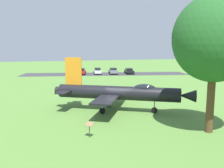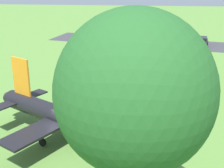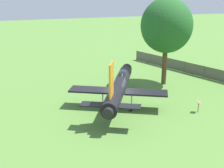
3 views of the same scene
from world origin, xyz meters
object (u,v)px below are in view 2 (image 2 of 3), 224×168
Objects in this scene: parked_car_gray at (177,39)px; parked_car_white at (154,38)px; display_jet at (72,119)px; shade_tree at (135,93)px; parked_car_red at (132,37)px; parked_car_black at (202,41)px.

parked_car_gray is 3.98m from parked_car_white.
display_jet is 10.49m from shade_tree.
display_jet is at bearing -4.49° from parked_car_gray.
shade_tree is 43.81m from parked_car_white.
parked_car_white is at bearing -85.76° from parked_car_red.
parked_car_white is at bearing -90.37° from parked_car_gray.
parked_car_gray is at bearing -91.23° from parked_car_black.
display_jet is at bearing -170.05° from parked_car_red.
shade_tree is 2.14× the size of parked_car_gray.
parked_car_black is at bearing 97.11° from display_jet.
shade_tree is 2.24× the size of parked_car_white.
parked_car_gray is 0.96× the size of parked_car_red.
parked_car_red is (2.51, 11.84, 0.05)m from parked_car_black.
display_jet is 2.72× the size of parked_car_gray.
shade_tree reaches higher than display_jet.
parked_car_gray is (0.91, 3.99, 0.04)m from parked_car_black.
parked_car_red is at bearing -88.73° from parked_car_white.
display_jet is 2.62× the size of parked_car_red.
shade_tree is 43.30m from parked_car_gray.
shade_tree is (-7.95, -4.46, 5.20)m from display_jet.
shade_tree is 2.07× the size of parked_car_red.
shade_tree reaches higher than parked_car_black.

